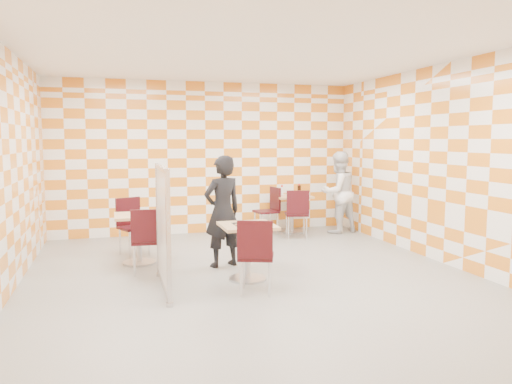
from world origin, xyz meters
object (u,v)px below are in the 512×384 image
Objects in this scene: second_table at (292,207)px; chair_empty_near at (147,236)px; chair_main_front at (256,251)px; man_white at (338,192)px; main_table at (248,242)px; empty_table at (139,230)px; chair_second_front at (297,210)px; chair_empty_far at (131,221)px; sport_bottle at (282,191)px; man_dark at (223,211)px; chair_second_side at (270,207)px; soda_bottle at (299,190)px; partition at (163,228)px.

chair_empty_near is at bearing -141.08° from second_table.
man_white is (2.72, 3.47, 0.27)m from chair_main_front.
chair_empty_near reaches higher than main_table.
empty_table is 3.19m from chair_second_front.
chair_empty_near is at bearing -83.19° from chair_empty_far.
sport_bottle is (1.59, 3.22, 0.33)m from main_table.
man_white is (2.80, 2.00, -0.00)m from man_dark.
empty_table is (-3.10, -1.78, 0.00)m from second_table.
second_table is 3.38m from chair_empty_far.
chair_second_side is at bearing -24.18° from man_white.
soda_bottle is at bearing 66.07° from chair_second_front.
main_table is 0.48× the size of partition.
chair_empty_near is (-2.56, -2.41, 0.00)m from chair_second_side.
man_white reaches higher than chair_empty_near.
man_white reaches higher than empty_table.
main_table is 3.86m from man_white.
main_table is 0.81× the size of chair_second_front.
sport_bottle reaches higher than second_table.
second_table is at bearing 29.83° from empty_table.
second_table is 0.98m from man_white.
chair_main_front is (1.26, -1.98, 0.04)m from empty_table.
chair_empty_near is at bearing 100.55° from partition.
man_dark is at bearing -23.36° from empty_table.
chair_second_side is at bearing 33.45° from empty_table.
man_dark reaches higher than empty_table.
chair_second_front is at bearing 31.95° from chair_empty_near.
chair_second_front reaches higher than main_table.
soda_bottle is (1.91, 3.07, 0.34)m from main_table.
chair_empty_far is 0.56× the size of man_dark.
man_white is at bearing 46.71° from main_table.
chair_second_front is at bearing -101.06° from second_table.
partition is at bearing 24.42° from man_white.
chair_empty_far is 3.53m from soda_bottle.
empty_table is 3.26× the size of soda_bottle.
chair_second_side is (2.63, 1.74, 0.04)m from empty_table.
second_table is at bearing 19.41° from chair_empty_far.
empty_table is 0.81× the size of chair_empty_far.
man_white is at bearing 51.91° from chair_main_front.
empty_table is at bearing -150.17° from second_table.
sport_bottle is (1.67, 3.89, 0.29)m from chair_main_front.
chair_second_side is 4.02× the size of soda_bottle.
sport_bottle reaches higher than chair_main_front.
soda_bottle is (0.28, 0.62, 0.31)m from chair_second_front.
chair_empty_far reaches higher than empty_table.
partition is (-2.88, -3.25, 0.28)m from second_table.
empty_table is 3.75× the size of sport_bottle.
main_table is 1.87m from empty_table.
chair_empty_near is (-2.90, -1.81, 0.00)m from chair_second_front.
sport_bottle is (1.75, 2.42, 0.02)m from man_dark.
second_table is 4.18m from chair_main_front.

